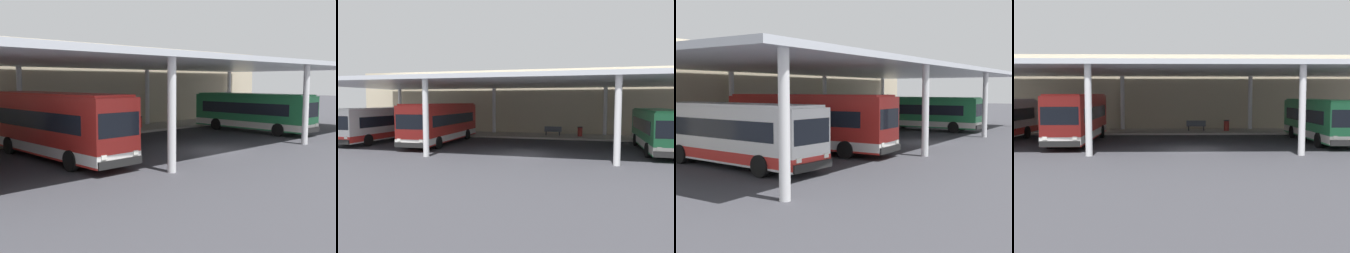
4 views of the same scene
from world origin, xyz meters
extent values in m
plane|color=#333338|center=(0.00, 0.00, 0.00)|extent=(200.00, 200.00, 0.00)
cube|color=#A39E93|center=(0.00, 11.75, 0.09)|extent=(42.00, 4.50, 0.18)
cube|color=#C1B293|center=(0.00, 15.00, 3.71)|extent=(48.00, 1.60, 7.42)
cube|color=silver|center=(0.00, 5.50, 5.40)|extent=(40.00, 17.00, 0.30)
cylinder|color=silver|center=(-18.50, -2.50, 2.62)|extent=(0.40, 0.40, 5.25)
cylinder|color=silver|center=(-6.17, -2.50, 2.62)|extent=(0.40, 0.40, 5.25)
cylinder|color=silver|center=(-6.17, 13.50, 2.62)|extent=(0.40, 0.40, 5.25)
cylinder|color=silver|center=(6.17, -2.50, 2.62)|extent=(0.40, 0.40, 5.25)
cylinder|color=silver|center=(6.17, 13.50, 2.62)|extent=(0.40, 0.40, 5.25)
cylinder|color=silver|center=(18.50, 13.50, 2.62)|extent=(0.40, 0.40, 5.25)
cube|color=white|center=(-14.52, 4.25, 1.70)|extent=(3.20, 10.55, 2.70)
cube|color=red|center=(-14.52, 4.25, 0.70)|extent=(3.22, 10.57, 0.50)
cube|color=black|center=(-14.51, 4.40, 2.00)|extent=(3.11, 8.68, 0.90)
cube|color=black|center=(-14.87, -0.89, 2.05)|extent=(2.30, 0.28, 1.10)
cube|color=black|center=(-14.88, -0.98, 0.55)|extent=(2.46, 0.33, 0.36)
cube|color=white|center=(-14.52, 4.25, 3.11)|extent=(2.97, 10.12, 0.12)
cube|color=yellow|center=(-14.87, -0.86, 2.87)|extent=(1.75, 0.24, 0.28)
cube|color=white|center=(-15.78, -0.91, 0.90)|extent=(0.28, 0.10, 0.20)
cube|color=white|center=(-13.98, -1.03, 0.90)|extent=(0.28, 0.10, 0.20)
cylinder|color=black|center=(-15.96, 1.11, 0.50)|extent=(0.35, 1.02, 1.00)
cylinder|color=black|center=(-13.52, 0.95, 0.50)|extent=(0.35, 1.02, 1.00)
cylinder|color=black|center=(-15.55, 7.18, 0.50)|extent=(0.35, 1.02, 1.00)
cylinder|color=black|center=(-13.11, 7.02, 0.50)|extent=(0.35, 1.02, 1.00)
cube|color=red|center=(-8.30, 4.37, 1.90)|extent=(2.75, 11.25, 3.10)
cube|color=white|center=(-8.30, 4.37, 0.70)|extent=(2.78, 11.27, 0.50)
cube|color=black|center=(-8.31, 4.52, 2.20)|extent=(2.75, 9.24, 0.90)
cube|color=black|center=(-8.18, -1.18, 2.25)|extent=(2.30, 0.17, 1.10)
cube|color=black|center=(-8.17, -1.27, 0.55)|extent=(2.45, 0.22, 0.36)
cube|color=red|center=(-8.30, 4.37, 3.51)|extent=(2.54, 10.80, 0.12)
cube|color=yellow|center=(-8.18, -1.15, 3.27)|extent=(1.75, 0.16, 0.28)
cube|color=white|center=(-9.07, -1.28, 0.90)|extent=(0.28, 0.09, 0.20)
cube|color=white|center=(-7.27, -1.24, 0.90)|extent=(0.28, 0.09, 0.20)
cylinder|color=black|center=(-9.45, 0.87, 0.50)|extent=(0.30, 1.01, 1.00)
cylinder|color=black|center=(-7.00, 0.92, 0.50)|extent=(0.30, 1.01, 1.00)
cylinder|color=black|center=(-9.60, 7.42, 0.50)|extent=(0.30, 1.01, 1.00)
cylinder|color=black|center=(-7.15, 7.47, 0.50)|extent=(0.30, 1.01, 1.00)
cube|color=#28844C|center=(9.61, 4.08, 1.70)|extent=(2.53, 10.41, 2.70)
cube|color=white|center=(9.61, 4.08, 0.70)|extent=(2.55, 10.43, 0.50)
cube|color=black|center=(9.61, 4.23, 2.00)|extent=(2.56, 8.54, 0.90)
cube|color=black|center=(9.60, -1.07, 2.05)|extent=(2.30, 0.13, 1.10)
cube|color=black|center=(9.60, -1.16, 0.55)|extent=(2.45, 0.17, 0.36)
cube|color=#2A8B50|center=(9.61, 4.08, 3.11)|extent=(2.33, 9.99, 0.12)
cube|color=yellow|center=(9.60, -1.04, 2.87)|extent=(1.75, 0.12, 0.28)
cube|color=white|center=(8.70, -1.15, 0.90)|extent=(0.28, 0.08, 0.20)
cube|color=white|center=(10.50, -1.15, 0.90)|extent=(0.28, 0.08, 0.20)
cylinder|color=black|center=(8.38, 0.86, 0.50)|extent=(0.28, 1.00, 1.00)
cylinder|color=black|center=(10.83, 0.85, 0.50)|extent=(0.28, 1.00, 1.00)
cylinder|color=black|center=(8.40, 6.94, 0.50)|extent=(0.28, 1.00, 1.00)
cylinder|color=black|center=(10.85, 6.93, 0.50)|extent=(0.28, 1.00, 1.00)
cube|color=#4C515B|center=(0.83, 11.75, 0.63)|extent=(1.80, 0.44, 0.08)
cube|color=#4C515B|center=(0.83, 11.95, 0.88)|extent=(1.80, 0.06, 0.44)
cube|color=#2D2D33|center=(0.13, 11.75, 0.41)|extent=(0.10, 0.36, 0.45)
cube|color=#2D2D33|center=(1.53, 11.75, 0.41)|extent=(0.10, 0.36, 0.45)
cylinder|color=maroon|center=(3.64, 11.64, 0.63)|extent=(0.48, 0.48, 0.90)
cylinder|color=black|center=(3.64, 11.64, 1.12)|extent=(0.52, 0.52, 0.08)
cylinder|color=#B2B2B7|center=(15.06, 10.95, 1.78)|extent=(0.12, 0.12, 3.20)
cube|color=#285199|center=(15.06, 10.93, 2.16)|extent=(0.70, 0.04, 1.80)
camera|label=1|loc=(-19.18, -15.89, 4.17)|focal=44.12mm
camera|label=2|loc=(4.59, -22.06, 3.74)|focal=34.25mm
camera|label=3|loc=(-29.91, -12.40, 3.83)|focal=47.01mm
camera|label=4|loc=(-1.34, -26.03, 3.57)|focal=43.80mm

